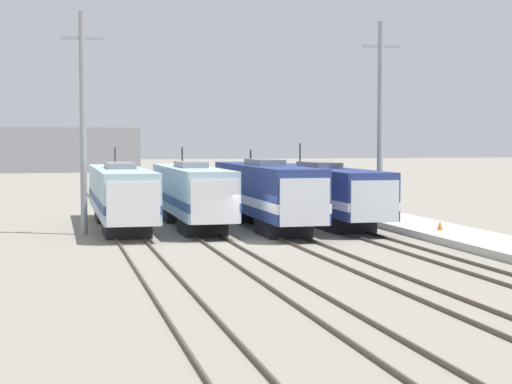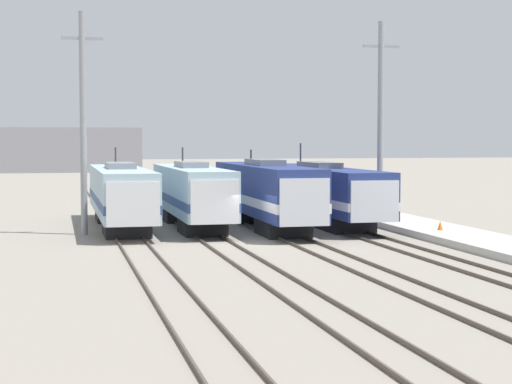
{
  "view_description": "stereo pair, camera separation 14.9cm",
  "coord_description": "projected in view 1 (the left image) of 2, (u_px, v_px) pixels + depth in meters",
  "views": [
    {
      "loc": [
        -10.42,
        -43.36,
        5.38
      ],
      "look_at": [
        0.77,
        3.82,
        2.45
      ],
      "focal_mm": 60.0,
      "sensor_mm": 36.0,
      "label": 1
    },
    {
      "loc": [
        -10.27,
        -43.4,
        5.38
      ],
      "look_at": [
        0.77,
        3.82,
        2.45
      ],
      "focal_mm": 60.0,
      "sensor_mm": 36.0,
      "label": 2
    }
  ],
  "objects": [
    {
      "name": "ground_plane",
      "position": [
        258.0,
        243.0,
        44.84
      ],
      "size": [
        400.0,
        400.0,
        0.0
      ],
      "primitive_type": "plane",
      "color": "gray"
    },
    {
      "name": "rail_pair_far_left",
      "position": [
        135.0,
        245.0,
        43.35
      ],
      "size": [
        1.51,
        120.0,
        0.15
      ],
      "color": "#4C4238",
      "rests_on": "ground_plane"
    },
    {
      "name": "rail_pair_center_left",
      "position": [
        218.0,
        243.0,
        44.34
      ],
      "size": [
        1.51,
        120.0,
        0.15
      ],
      "color": "#4C4238",
      "rests_on": "ground_plane"
    },
    {
      "name": "rail_pair_center_right",
      "position": [
        298.0,
        240.0,
        45.33
      ],
      "size": [
        1.51,
        120.0,
        0.15
      ],
      "color": "#4C4238",
      "rests_on": "ground_plane"
    },
    {
      "name": "rail_pair_far_right",
      "position": [
        374.0,
        238.0,
        46.33
      ],
      "size": [
        1.51,
        120.0,
        0.15
      ],
      "color": "#4C4238",
      "rests_on": "ground_plane"
    },
    {
      "name": "locomotive_far_left",
      "position": [
        121.0,
        195.0,
        51.94
      ],
      "size": [
        3.03,
        18.06,
        4.93
      ],
      "color": "#232326",
      "rests_on": "ground_plane"
    },
    {
      "name": "locomotive_center_left",
      "position": [
        192.0,
        194.0,
        52.43
      ],
      "size": [
        2.88,
        16.37,
        4.93
      ],
      "color": "#232326",
      "rests_on": "ground_plane"
    },
    {
      "name": "locomotive_center_right",
      "position": [
        267.0,
        193.0,
        51.88
      ],
      "size": [
        2.95,
        17.34,
        4.78
      ],
      "color": "black",
      "rests_on": "ground_plane"
    },
    {
      "name": "locomotive_far_right",
      "position": [
        321.0,
        192.0,
        55.43
      ],
      "size": [
        3.03,
        20.11,
        5.19
      ],
      "color": "black",
      "rests_on": "ground_plane"
    },
    {
      "name": "catenary_tower_left",
      "position": [
        83.0,
        121.0,
        48.44
      ],
      "size": [
        2.33,
        0.37,
        12.65
      ],
      "color": "gray",
      "rests_on": "ground_plane"
    },
    {
      "name": "catenary_tower_right",
      "position": [
        380.0,
        122.0,
        52.58
      ],
      "size": [
        2.33,
        0.37,
        12.65
      ],
      "color": "gray",
      "rests_on": "ground_plane"
    },
    {
      "name": "platform",
      "position": [
        450.0,
        234.0,
        47.35
      ],
      "size": [
        4.0,
        120.0,
        0.39
      ],
      "color": "#B7B5AD",
      "rests_on": "ground_plane"
    },
    {
      "name": "traffic_cone",
      "position": [
        440.0,
        225.0,
        47.59
      ],
      "size": [
        0.31,
        0.31,
        0.5
      ],
      "color": "orange",
      "rests_on": "platform"
    },
    {
      "name": "depot_building",
      "position": [
        64.0,
        150.0,
        147.59
      ],
      "size": [
        24.93,
        13.31,
        7.52
      ],
      "color": "gray",
      "rests_on": "ground_plane"
    }
  ]
}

